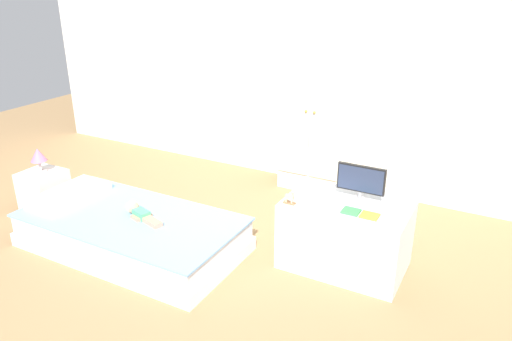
# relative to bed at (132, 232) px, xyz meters

# --- Properties ---
(ground_plane) EXTENTS (10.00, 10.00, 0.02)m
(ground_plane) POSITION_rel_bed_xyz_m (0.61, 0.28, -0.14)
(ground_plane) COLOR #99754C
(back_wall) EXTENTS (6.40, 0.05, 2.70)m
(back_wall) POSITION_rel_bed_xyz_m (0.61, 1.86, 1.22)
(back_wall) COLOR silver
(back_wall) RESTS_ON ground_plane
(bed) EXTENTS (1.66, 0.86, 0.26)m
(bed) POSITION_rel_bed_xyz_m (0.00, 0.00, 0.00)
(bed) COLOR white
(bed) RESTS_ON ground_plane
(pillow) EXTENTS (0.32, 0.61, 0.07)m
(pillow) POSITION_rel_bed_xyz_m (-0.63, 0.00, 0.17)
(pillow) COLOR white
(pillow) RESTS_ON bed
(doll) EXTENTS (0.39, 0.18, 0.10)m
(doll) POSITION_rel_bed_xyz_m (0.05, 0.03, 0.17)
(doll) COLOR #4CA375
(doll) RESTS_ON bed
(nightstand) EXTENTS (0.33, 0.33, 0.36)m
(nightstand) POSITION_rel_bed_xyz_m (-1.09, 0.12, 0.05)
(nightstand) COLOR silver
(nightstand) RESTS_ON ground_plane
(table_lamp) EXTENTS (0.13, 0.13, 0.21)m
(table_lamp) POSITION_rel_bed_xyz_m (-1.09, 0.12, 0.38)
(table_lamp) COLOR #B7B2AD
(table_lamp) RESTS_ON nightstand
(wardrobe) EXTENTS (0.64, 0.31, 1.60)m
(wardrobe) POSITION_rel_bed_xyz_m (0.78, 1.67, 0.67)
(wardrobe) COLOR white
(wardrobe) RESTS_ON ground_plane
(tv_stand) EXTENTS (0.83, 0.54, 0.49)m
(tv_stand) POSITION_rel_bed_xyz_m (1.48, 0.53, 0.12)
(tv_stand) COLOR silver
(tv_stand) RESTS_ON ground_plane
(tv_monitor) EXTENTS (0.33, 0.10, 0.25)m
(tv_monitor) POSITION_rel_bed_xyz_m (1.54, 0.62, 0.51)
(tv_monitor) COLOR #99999E
(tv_monitor) RESTS_ON tv_stand
(rocking_horse_toy) EXTENTS (0.09, 0.04, 0.11)m
(rocking_horse_toy) POSITION_rel_bed_xyz_m (1.15, 0.33, 0.41)
(rocking_horse_toy) COLOR #8E6642
(rocking_horse_toy) RESTS_ON tv_stand
(book_green) EXTENTS (0.11, 0.10, 0.01)m
(book_green) POSITION_rel_bed_xyz_m (1.55, 0.41, 0.37)
(book_green) COLOR #429E51
(book_green) RESTS_ON tv_stand
(book_orange) EXTENTS (0.12, 0.11, 0.01)m
(book_orange) POSITION_rel_bed_xyz_m (1.67, 0.41, 0.37)
(book_orange) COLOR orange
(book_orange) RESTS_ON tv_stand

